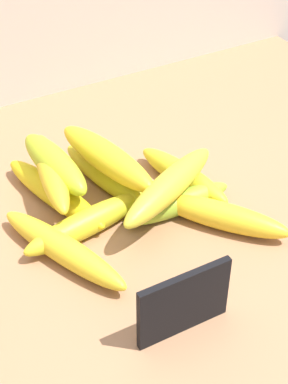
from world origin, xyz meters
TOP-DOWN VIEW (x-y plane):
  - counter_top at (0.00, 0.00)cm, footprint 110.00×76.00cm
  - chalkboard_sign at (-1.77, -17.01)cm, footprint 11.00×1.80cm
  - banana_0 at (11.69, 4.76)cm, footprint 7.18×17.01cm
  - banana_1 at (2.19, 9.55)cm, footprint 7.73×19.20cm
  - banana_2 at (-5.78, 9.69)cm, footprint 9.08×20.19cm
  - banana_3 at (11.47, -5.12)cm, footprint 14.10×16.55cm
  - banana_4 at (7.90, 0.24)cm, footprint 15.91×3.35cm
  - banana_5 at (-9.03, -0.85)cm, footprint 10.84×20.44cm
  - banana_6 at (-4.33, 2.09)cm, footprint 19.03×6.53cm
  - banana_7 at (1.68, 8.57)cm, footprint 8.20×19.28cm
  - banana_8 at (-4.92, 10.92)cm, footprint 5.85×15.86cm
  - banana_9 at (6.46, 0.24)cm, footprint 19.04×12.05cm
  - banana_10 at (-5.85, 9.93)cm, footprint 6.75×18.02cm

SIDE VIEW (x-z plane):
  - counter_top at x=0.00cm, z-range 0.00..3.00cm
  - banana_4 at x=7.90cm, z-range 3.00..6.25cm
  - banana_0 at x=11.69cm, z-range 3.00..6.46cm
  - banana_5 at x=-9.03cm, z-range 3.00..6.52cm
  - banana_6 at x=-4.33cm, z-range 3.00..6.53cm
  - banana_2 at x=-5.78cm, z-range 3.00..6.59cm
  - banana_3 at x=11.47cm, z-range 3.00..6.66cm
  - banana_1 at x=2.19cm, z-range 3.00..6.81cm
  - chalkboard_sign at x=-1.77cm, z-range 2.66..11.06cm
  - banana_9 at x=6.46cm, z-range 6.25..9.99cm
  - banana_10 at x=-5.85cm, z-range 6.59..9.94cm
  - banana_8 at x=-4.92cm, z-range 6.59..10.74cm
  - banana_7 at x=1.68cm, z-range 6.81..10.96cm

